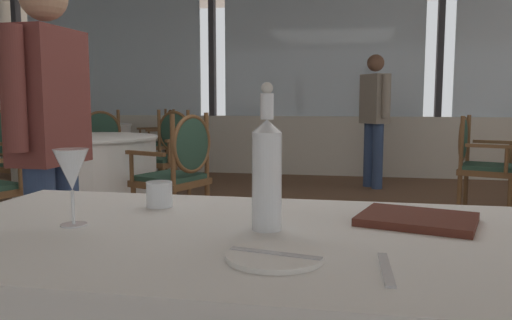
{
  "coord_description": "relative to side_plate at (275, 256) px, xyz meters",
  "views": [
    {
      "loc": [
        0.46,
        -2.99,
        1.07
      ],
      "look_at": [
        0.24,
        -1.82,
        0.93
      ],
      "focal_mm": 35.65,
      "sensor_mm": 36.0,
      "label": 1
    }
  ],
  "objects": [
    {
      "name": "dining_chair_0_0",
      "position": [
        -1.15,
        2.71,
        -0.2
      ],
      "size": [
        0.59,
        0.63,
        0.98
      ],
      "rotation": [
        0.0,
        0.0,
        9.06
      ],
      "color": "brown",
      "rests_on": "ground_plane"
    },
    {
      "name": "dinner_fork",
      "position": [
        0.21,
        -0.03,
        -0.0
      ],
      "size": [
        0.02,
        0.19,
        0.0
      ],
      "primitive_type": "cube",
      "rotation": [
        0.0,
        0.0,
        1.59
      ],
      "color": "silver",
      "rests_on": "foreground_table"
    },
    {
      "name": "water_tumbler",
      "position": [
        -0.4,
        0.42,
        0.03
      ],
      "size": [
        0.07,
        0.07,
        0.07
      ],
      "primitive_type": "cylinder",
      "color": "white",
      "rests_on": "foreground_table"
    },
    {
      "name": "dining_chair_2_0",
      "position": [
        -3.9,
        5.98,
        -0.22
      ],
      "size": [
        0.66,
        0.65,
        0.94
      ],
      "rotation": [
        0.0,
        0.0,
        5.36
      ],
      "color": "brown",
      "rests_on": "ground_plane"
    },
    {
      "name": "dining_chair_0_2",
      "position": [
        -3.11,
        3.44,
        -0.19
      ],
      "size": [
        0.59,
        0.63,
        1.0
      ],
      "rotation": [
        0.0,
        0.0,
        12.21
      ],
      "color": "brown",
      "rests_on": "ground_plane"
    },
    {
      "name": "side_plate",
      "position": [
        0.0,
        0.0,
        0.0
      ],
      "size": [
        0.19,
        0.19,
        0.01
      ],
      "primitive_type": "cylinder",
      "color": "white",
      "rests_on": "foreground_table"
    },
    {
      "name": "background_table_0",
      "position": [
        -2.13,
        3.08,
        -0.39
      ],
      "size": [
        1.23,
        1.23,
        0.76
      ],
      "color": "white",
      "rests_on": "ground_plane"
    },
    {
      "name": "dining_chair_2_1",
      "position": [
        -4.1,
        4.56,
        -0.22
      ],
      "size": [
        0.65,
        0.66,
        0.94
      ],
      "rotation": [
        0.0,
        0.0,
        6.93
      ],
      "color": "brown",
      "rests_on": "ground_plane"
    },
    {
      "name": "dining_chair_2_2",
      "position": [
        -2.68,
        4.35,
        -0.21
      ],
      "size": [
        0.66,
        0.65,
        0.97
      ],
      "rotation": [
        0.0,
        0.0,
        8.5
      ],
      "color": "brown",
      "rests_on": "ground_plane"
    },
    {
      "name": "background_table_2",
      "position": [
        -3.29,
        5.17,
        -0.39
      ],
      "size": [
        1.17,
        1.17,
        0.76
      ],
      "color": "white",
      "rests_on": "ground_plane"
    },
    {
      "name": "diner_person_1",
      "position": [
        0.4,
        5.44,
        0.15
      ],
      "size": [
        0.37,
        0.46,
        1.63
      ],
      "rotation": [
        0.0,
        0.0,
        3.73
      ],
      "color": "#334770",
      "rests_on": "ground_plane"
    },
    {
      "name": "dining_chair_0_1",
      "position": [
        -1.76,
        4.05,
        -0.2
      ],
      "size": [
        0.63,
        0.59,
        0.98
      ],
      "rotation": [
        0.0,
        0.0,
        10.64
      ],
      "color": "brown",
      "rests_on": "ground_plane"
    },
    {
      "name": "butter_knife",
      "position": [
        0.0,
        0.0,
        0.01
      ],
      "size": [
        0.19,
        0.06,
        0.0
      ],
      "primitive_type": "cube",
      "rotation": [
        0.0,
        0.0,
        -0.21
      ],
      "color": "silver",
      "rests_on": "foreground_table"
    },
    {
      "name": "menu_book",
      "position": [
        0.31,
        0.35,
        0.01
      ],
      "size": [
        0.32,
        0.28,
        0.02
      ],
      "primitive_type": "cube",
      "rotation": [
        0.0,
        0.0,
        -0.29
      ],
      "color": "#512319",
      "rests_on": "foreground_table"
    },
    {
      "name": "water_bottle",
      "position": [
        -0.05,
        0.22,
        0.14
      ],
      "size": [
        0.07,
        0.07,
        0.35
      ],
      "color": "white",
      "rests_on": "foreground_table"
    },
    {
      "name": "window_wall_far",
      "position": [
        -0.32,
        6.41,
        0.38
      ],
      "size": [
        10.21,
        0.14,
        2.89
      ],
      "color": "silver",
      "rests_on": "ground_plane"
    },
    {
      "name": "diner_person_0",
      "position": [
        -1.18,
        1.09,
        0.15
      ],
      "size": [
        0.21,
        0.53,
        1.62
      ],
      "rotation": [
        0.0,
        0.0,
        3.11
      ],
      "color": "#334770",
      "rests_on": "ground_plane"
    },
    {
      "name": "wine_glass",
      "position": [
        -0.53,
        0.17,
        0.13
      ],
      "size": [
        0.09,
        0.09,
        0.19
      ],
      "color": "white",
      "rests_on": "foreground_table"
    },
    {
      "name": "dining_chair_1_1",
      "position": [
        1.25,
        3.86,
        -0.21
      ],
      "size": [
        0.59,
        0.63,
        0.94
      ],
      "rotation": [
        0.0,
        0.0,
        5.95
      ],
      "color": "brown",
      "rests_on": "ground_plane"
    },
    {
      "name": "ground_plane",
      "position": [
        -0.32,
        2.04,
        -0.77
      ],
      "size": [
        15.13,
        15.13,
        0.0
      ],
      "primitive_type": "plane",
      "color": "brown"
    },
    {
      "name": "dining_chair_2_3",
      "position": [
        -2.48,
        5.77,
        -0.21
      ],
      "size": [
        0.65,
        0.66,
        0.95
      ],
      "rotation": [
        0.0,
        0.0,
        10.07
      ],
      "color": "brown",
      "rests_on": "ground_plane"
    }
  ]
}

